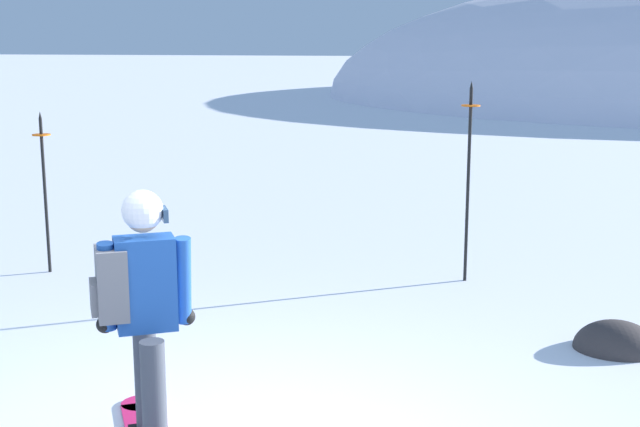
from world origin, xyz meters
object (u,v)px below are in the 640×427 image
piste_marker_near (469,170)px  piste_marker_far (44,181)px  rock_dark (616,349)px  snowboarder_main (142,318)px

piste_marker_near → piste_marker_far: 4.71m
piste_marker_far → rock_dark: (6.07, -1.03, -1.05)m
piste_marker_far → rock_dark: size_ratio=2.55×
piste_marker_near → piste_marker_far: bearing=-169.9°
snowboarder_main → piste_marker_far: bearing=128.8°
snowboarder_main → piste_marker_near: (1.60, 4.60, 0.32)m
snowboarder_main → piste_marker_near: bearing=70.8°
rock_dark → snowboarder_main: bearing=-137.9°
snowboarder_main → rock_dark: snowboarder_main is taller
snowboarder_main → rock_dark: bearing=42.1°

